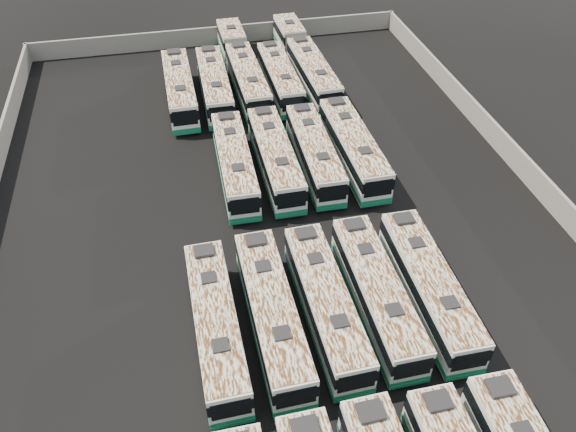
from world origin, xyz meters
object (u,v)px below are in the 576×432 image
object	(u,v)px
bus_midfront_left	(272,314)
bus_back_left	(215,85)
bus_midfront_right	(377,293)
bus_back_right	(280,78)
bus_midback_right	(315,153)
bus_back_far_left	(180,89)
bus_midback_left	(235,163)
bus_midfront_far_left	(216,325)
bus_midfront_far_right	(429,286)
bus_back_center	(242,66)
bus_back_far_right	(305,60)
bus_midback_center	(275,158)
bus_midback_far_right	(353,147)
bus_midfront_center	(326,303)

from	to	relation	value
bus_midfront_left	bus_back_left	xyz separation A→B (m)	(0.03, 30.56, 0.02)
bus_midfront_right	bus_back_right	world-z (taller)	bus_midfront_right
bus_midback_right	bus_back_far_left	xyz separation A→B (m)	(-10.62, 13.94, 0.07)
bus_midfront_left	bus_midback_left	size ratio (longest dim) A/B	1.01
bus_midfront_far_left	bus_back_left	world-z (taller)	bus_back_left
bus_midfront_far_right	bus_midback_left	world-z (taller)	bus_midback_left
bus_midfront_far_right	bus_back_left	world-z (taller)	bus_back_left
bus_back_center	bus_back_far_right	size ratio (longest dim) A/B	1.00
bus_midback_right	bus_back_center	distance (m)	17.97
bus_midfront_far_right	bus_back_left	size ratio (longest dim) A/B	0.97
bus_midback_right	bus_midfront_far_left	bearing A→B (deg)	-121.55
bus_midfront_left	bus_back_center	world-z (taller)	bus_back_center
bus_midback_left	bus_back_right	xyz separation A→B (m)	(6.93, 14.20, -0.02)
bus_back_left	bus_back_right	distance (m)	6.96
bus_midfront_far_right	bus_back_center	distance (m)	34.93
bus_back_left	bus_back_far_right	bearing A→B (deg)	19.88
bus_back_center	bus_back_far_left	bearing A→B (deg)	-153.65
bus_midback_left	bus_midback_center	bearing A→B (deg)	1.33
bus_back_center	bus_midfront_far_left	bearing A→B (deg)	-102.81
bus_midfront_far_right	bus_back_right	xyz separation A→B (m)	(-3.60, 30.78, -0.02)
bus_midfront_right	bus_midback_far_right	size ratio (longest dim) A/B	0.96
bus_midback_left	bus_back_far_right	bearing A→B (deg)	60.27
bus_midfront_right	bus_back_far_right	size ratio (longest dim) A/B	0.62
bus_midfront_center	bus_back_right	bearing A→B (deg)	82.52
bus_midfront_right	bus_back_right	size ratio (longest dim) A/B	1.01
bus_midback_far_right	bus_back_left	world-z (taller)	bus_midback_far_right
bus_midfront_far_right	bus_back_far_right	bearing A→B (deg)	90.71
bus_midback_right	bus_back_right	distance (m)	14.18
bus_midback_center	bus_back_right	size ratio (longest dim) A/B	1.03
bus_midfront_center	bus_back_left	distance (m)	30.66
bus_midfront_far_right	bus_back_center	bearing A→B (deg)	102.30
bus_midback_right	bus_midfront_center	bearing A→B (deg)	-101.13
bus_back_far_right	bus_midfront_right	bearing A→B (deg)	-97.31
bus_midfront_far_right	bus_back_left	xyz separation A→B (m)	(-10.55, 30.54, 0.05)
bus_midback_far_right	bus_midback_right	bearing A→B (deg)	179.14
bus_back_left	bus_back_center	xyz separation A→B (m)	(3.47, 3.66, -0.00)
bus_midfront_center	bus_midfront_far_left	bearing A→B (deg)	-179.67
bus_midback_left	bus_back_far_right	distance (m)	20.48
bus_back_left	bus_midback_right	bearing A→B (deg)	-62.45
bus_midfront_left	bus_midback_center	size ratio (longest dim) A/B	1.00
bus_midback_far_right	bus_back_center	world-z (taller)	bus_midback_far_right
bus_midfront_far_left	bus_midback_right	xyz separation A→B (m)	(10.65, 16.69, 0.01)
bus_back_far_left	bus_back_center	world-z (taller)	bus_back_far_left
bus_midback_center	bus_back_far_left	bearing A→B (deg)	116.81
bus_midback_right	bus_midfront_left	bearing A→B (deg)	-112.10
bus_midfront_far_left	bus_midfront_left	world-z (taller)	bus_midfront_left
bus_back_left	bus_midfront_right	bearing A→B (deg)	-76.27
bus_midfront_left	bus_midback_far_right	bearing A→B (deg)	56.59
bus_midfront_far_left	bus_back_left	bearing A→B (deg)	82.51
bus_midfront_center	bus_midback_center	xyz separation A→B (m)	(0.04, 16.51, 0.04)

